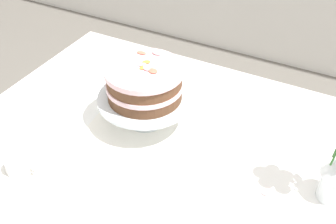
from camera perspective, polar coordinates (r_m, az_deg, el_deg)
The scene contains 6 objects.
dining_table at distance 1.31m, azimuth 1.78°, elevation -9.43°, with size 1.40×1.00×0.74m.
linen_napkin at distance 1.38m, azimuth -2.89°, elevation -1.31°, with size 0.32×0.32×0.00m, color white.
cake_stand at distance 1.33m, azimuth -3.00°, elevation 1.41°, with size 0.29×0.29×0.10m.
layer_cake at distance 1.29m, azimuth -3.10°, elevation 3.88°, with size 0.23×0.23×0.11m.
teacup at distance 1.27m, azimuth -18.77°, elevation -6.63°, with size 0.12×0.12×0.05m.
loose_petal_0 at distance 1.20m, azimuth 12.95°, elevation -10.18°, with size 0.04×0.03×0.00m, color pink.
Camera 1 is at (0.38, -0.83, 1.61)m, focal length 46.67 mm.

